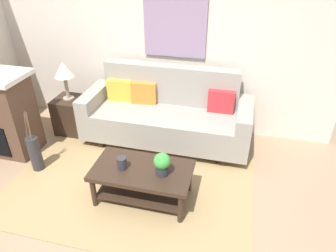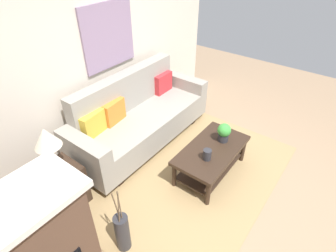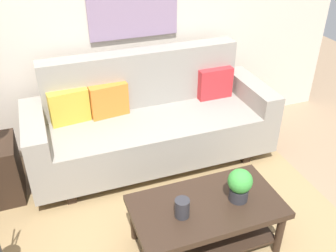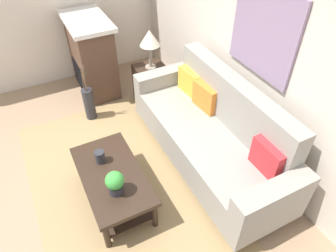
% 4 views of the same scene
% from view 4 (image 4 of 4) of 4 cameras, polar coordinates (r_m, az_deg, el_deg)
% --- Properties ---
extents(ground_plane, '(9.05, 9.05, 0.00)m').
position_cam_4_polar(ground_plane, '(3.66, -16.54, -12.61)').
color(ground_plane, '#9E7F60').
extents(wall_back, '(5.05, 0.10, 2.70)m').
position_cam_4_polar(wall_back, '(3.49, 15.47, 14.29)').
color(wall_back, beige).
rests_on(wall_back, ground_plane).
extents(area_rug, '(2.92, 1.88, 0.01)m').
position_cam_4_polar(area_rug, '(3.69, -9.04, -10.04)').
color(area_rug, '#A38456').
rests_on(area_rug, ground_plane).
extents(couch, '(2.35, 0.84, 1.08)m').
position_cam_4_polar(couch, '(3.61, 8.09, -1.48)').
color(couch, gray).
rests_on(couch, ground_plane).
extents(throw_pillow_mustard, '(0.37, 0.16, 0.32)m').
position_cam_4_polar(throw_pillow_mustard, '(3.99, 4.08, 8.18)').
color(throw_pillow_mustard, gold).
rests_on(throw_pillow_mustard, couch).
extents(throw_pillow_orange, '(0.37, 0.16, 0.32)m').
position_cam_4_polar(throw_pillow_orange, '(3.74, 6.94, 5.37)').
color(throw_pillow_orange, orange).
rests_on(throw_pillow_orange, couch).
extents(throw_pillow_crimson, '(0.36, 0.12, 0.32)m').
position_cam_4_polar(throw_pillow_crimson, '(3.12, 17.94, -5.64)').
color(throw_pillow_crimson, red).
rests_on(throw_pillow_crimson, couch).
extents(coffee_table, '(1.10, 0.60, 0.43)m').
position_cam_4_polar(coffee_table, '(3.30, -10.19, -9.96)').
color(coffee_table, '#332319').
rests_on(coffee_table, ground_plane).
extents(tabletop_vase, '(0.11, 0.11, 0.14)m').
position_cam_4_polar(tabletop_vase, '(3.30, -12.49, -5.63)').
color(tabletop_vase, '#2D2D33').
rests_on(tabletop_vase, coffee_table).
extents(potted_plant_tabletop, '(0.18, 0.18, 0.26)m').
position_cam_4_polar(potted_plant_tabletop, '(2.95, -9.81, -10.30)').
color(potted_plant_tabletop, '#2D2D33').
rests_on(potted_plant_tabletop, coffee_table).
extents(side_table, '(0.44, 0.44, 0.56)m').
position_cam_4_polar(side_table, '(4.67, -3.08, 7.82)').
color(side_table, '#332319').
rests_on(side_table, ground_plane).
extents(table_lamp, '(0.28, 0.28, 0.57)m').
position_cam_4_polar(table_lamp, '(4.32, -3.43, 15.73)').
color(table_lamp, gray).
rests_on(table_lamp, side_table).
extents(fireplace, '(1.02, 0.58, 1.16)m').
position_cam_4_polar(fireplace, '(4.90, -13.90, 12.54)').
color(fireplace, brown).
rests_on(fireplace, ground_plane).
extents(floor_vase, '(0.15, 0.15, 0.48)m').
position_cam_4_polar(floor_vase, '(4.46, -14.40, 3.94)').
color(floor_vase, '#2D2D33').
rests_on(floor_vase, ground_plane).
extents(floor_vase_branch_a, '(0.02, 0.03, 0.36)m').
position_cam_4_polar(floor_vase_branch_a, '(4.20, -15.28, 8.34)').
color(floor_vase_branch_a, brown).
rests_on(floor_vase_branch_a, floor_vase).
extents(floor_vase_branch_b, '(0.03, 0.05, 0.36)m').
position_cam_4_polar(floor_vase_branch_b, '(4.23, -15.16, 8.60)').
color(floor_vase_branch_b, brown).
rests_on(floor_vase_branch_b, floor_vase).
extents(floor_vase_branch_c, '(0.05, 0.02, 0.36)m').
position_cam_4_polar(floor_vase_branch_c, '(4.23, -15.61, 8.47)').
color(floor_vase_branch_c, brown).
rests_on(floor_vase_branch_c, floor_vase).
extents(framed_painting, '(0.88, 0.03, 0.86)m').
position_cam_4_polar(framed_painting, '(3.24, 17.25, 16.24)').
color(framed_painting, gray).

